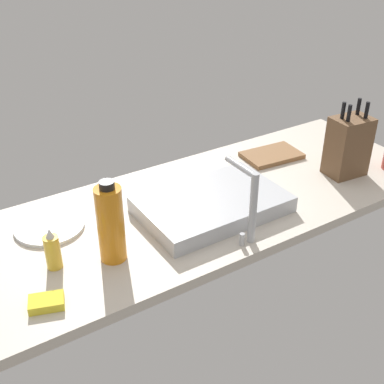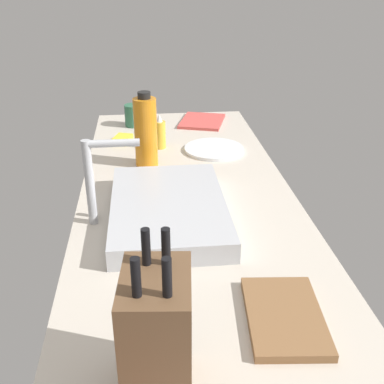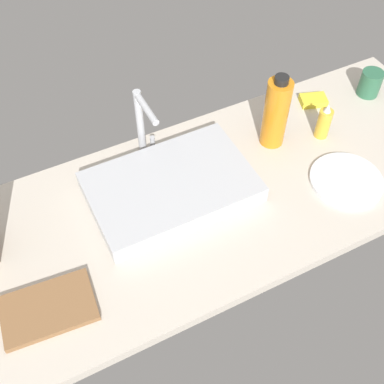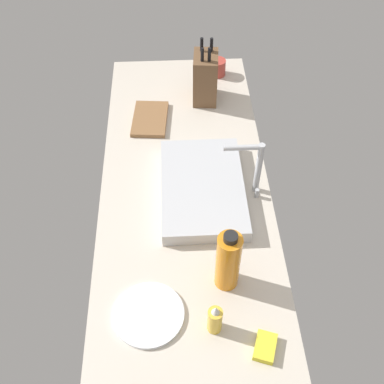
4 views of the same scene
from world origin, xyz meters
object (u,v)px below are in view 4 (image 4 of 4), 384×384
soap_bottle (215,319)px  coffee_mug (217,67)px  sink_basin (203,188)px  water_bottle (228,261)px  dinner_plate (149,314)px  dish_sponge (265,347)px  cutting_board (150,119)px  knife_block (205,78)px  faucet (254,164)px

soap_bottle → coffee_mug: (-131.38, 12.21, -1.77)cm
sink_basin → water_bottle: 40.06cm
soap_bottle → sink_basin: bearing=-180.0°
dinner_plate → dish_sponge: bearing=70.3°
cutting_board → water_bottle: 86.74cm
cutting_board → coffee_mug: size_ratio=2.90×
soap_bottle → dinner_plate: soap_bottle is taller
knife_block → water_bottle: size_ratio=1.12×
dish_sponge → faucet: bearing=176.2°
sink_basin → soap_bottle: 54.71cm
sink_basin → soap_bottle: size_ratio=3.64×
water_bottle → dinner_plate: size_ratio=1.15×
faucet → cutting_board: bearing=-137.9°
sink_basin → faucet: (-0.33, 18.57, 11.50)cm
sink_basin → water_bottle: bearing=7.7°
faucet → dish_sponge: bearing=-3.8°
coffee_mug → dish_sponge: size_ratio=0.88×
dinner_plate → dish_sponge: 36.62cm
coffee_mug → dish_sponge: (138.65, 2.23, -2.71)cm
knife_block → dish_sponge: size_ratio=3.20×
knife_block → soap_bottle: 112.73cm
cutting_board → dish_sponge: size_ratio=2.56×
knife_block → soap_bottle: size_ratio=2.19×
knife_block → water_bottle: knife_block is taller
sink_basin → faucet: size_ratio=2.02×
knife_block → water_bottle: 96.45cm
knife_block → sink_basin: bearing=0.6°
coffee_mug → dish_sponge: 138.69cm
water_bottle → dish_sponge: size_ratio=2.85×
dish_sponge → coffee_mug: bearing=-179.1°
cutting_board → soap_bottle: (98.11, 20.50, 4.77)cm
sink_basin → faucet: 21.85cm
soap_bottle → cutting_board: bearing=-168.2°
faucet → soap_bottle: bearing=-18.6°
water_bottle → dish_sponge: bearing=21.7°
water_bottle → dinner_plate: (10.92, -25.21, -11.50)cm
cutting_board → soap_bottle: size_ratio=1.75×
soap_bottle → dish_sponge: (7.26, 14.44, -4.47)cm
sink_basin → dish_sponge: 63.58cm
dish_sponge → cutting_board: bearing=-161.7°
coffee_mug → dish_sponge: coffee_mug is taller
cutting_board → knife_block: bearing=119.5°
cutting_board → sink_basin: bearing=25.2°
cutting_board → dinner_plate: size_ratio=1.03×
cutting_board → coffee_mug: (-33.28, 32.71, 3.01)cm
soap_bottle → dish_sponge: soap_bottle is taller
water_bottle → dish_sponge: (23.28, 9.25, -10.90)cm
faucet → soap_bottle: (54.97, -18.54, -8.60)cm
cutting_board → dish_sponge: 111.01cm
dinner_plate → knife_block: bearing=167.0°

